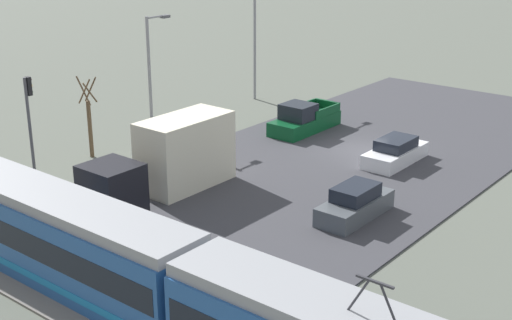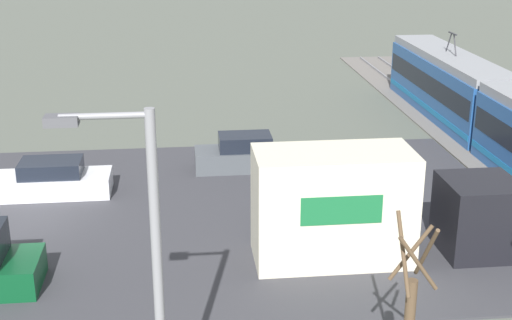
# 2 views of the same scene
# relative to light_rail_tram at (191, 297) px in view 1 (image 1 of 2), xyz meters

# --- Properties ---
(ground_plane) EXTENTS (320.00, 320.00, 0.00)m
(ground_plane) POSITION_rel_light_rail_tram_xyz_m (5.92, -20.65, -1.75)
(ground_plane) COLOR #565B51
(road_surface) EXTENTS (16.37, 36.69, 0.08)m
(road_surface) POSITION_rel_light_rail_tram_xyz_m (5.92, -20.65, -1.71)
(road_surface) COLOR #38383D
(road_surface) RESTS_ON ground
(rail_bed) EXTENTS (59.46, 4.40, 0.22)m
(rail_bed) POSITION_rel_light_rail_tram_xyz_m (5.92, -0.00, -1.70)
(rail_bed) COLOR slate
(rail_bed) RESTS_ON ground
(light_rail_tram) EXTENTS (26.14, 2.66, 4.57)m
(light_rail_tram) POSITION_rel_light_rail_tram_xyz_m (0.00, 0.00, 0.00)
(light_rail_tram) COLOR #235193
(light_rail_tram) RESTS_ON ground
(box_truck) EXTENTS (2.46, 8.59, 3.66)m
(box_truck) POSITION_rel_light_rail_tram_xyz_m (10.05, -8.90, 0.02)
(box_truck) COLOR black
(box_truck) RESTS_ON ground
(pickup_truck) EXTENTS (2.09, 5.39, 1.91)m
(pickup_truck) POSITION_rel_light_rail_tram_xyz_m (10.87, -21.76, -0.95)
(pickup_truck) COLOR #0C4723
(pickup_truck) RESTS_ON ground
(sedan_car_0) EXTENTS (1.86, 4.61, 1.42)m
(sedan_car_0) POSITION_rel_light_rail_tram_xyz_m (3.32, -20.02, -1.08)
(sedan_car_0) COLOR silver
(sedan_car_0) RESTS_ON ground
(sedan_car_1) EXTENTS (1.72, 4.40, 1.56)m
(sedan_car_1) POSITION_rel_light_rail_tram_xyz_m (1.12, -12.07, -1.02)
(sedan_car_1) COLOR #4C5156
(sedan_car_1) RESTS_ON ground
(traffic_light_pole) EXTENTS (0.28, 0.47, 5.74)m
(traffic_light_pole) POSITION_rel_light_rail_tram_xyz_m (16.26, -5.32, 1.94)
(traffic_light_pole) COLOR #47474C
(traffic_light_pole) RESTS_ON ground
(street_tree) EXTENTS (1.13, 0.94, 4.76)m
(street_tree) POSITION_rel_light_rail_tram_xyz_m (17.60, -10.01, 0.42)
(street_tree) COLOR brown
(street_tree) RESTS_ON ground
(street_lamp_near_crossing) EXTENTS (0.36, 1.95, 8.55)m
(street_lamp_near_crossing) POSITION_rel_light_rail_tram_xyz_m (18.64, -26.54, 3.16)
(street_lamp_near_crossing) COLOR gray
(street_lamp_near_crossing) RESTS_ON ground
(street_lamp_mid_block) EXTENTS (0.36, 1.95, 7.46)m
(street_lamp_mid_block) POSITION_rel_light_rail_tram_xyz_m (18.23, -15.59, 2.60)
(street_lamp_mid_block) COLOR gray
(street_lamp_mid_block) RESTS_ON ground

